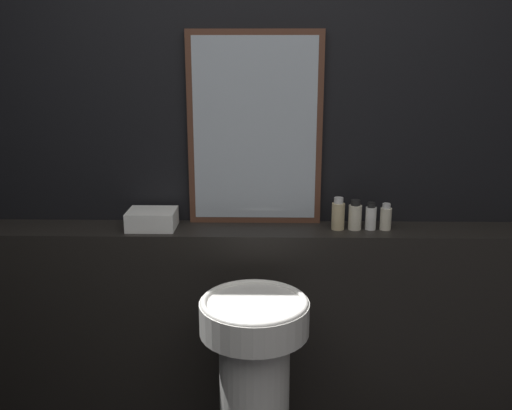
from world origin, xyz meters
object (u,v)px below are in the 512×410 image
shampoo_bottle (338,215)px  body_wash_bottle (386,217)px  pedestal_sink (254,387)px  conditioner_bottle (355,216)px  towel_stack (152,219)px  lotion_bottle (371,217)px  mirror (255,130)px

shampoo_bottle → body_wash_bottle: 0.20m
pedestal_sink → conditioner_bottle: (0.41, 0.43, 0.53)m
pedestal_sink → towel_stack: size_ratio=4.20×
lotion_bottle → towel_stack: bearing=180.0°
pedestal_sink → lotion_bottle: lotion_bottle is taller
mirror → shampoo_bottle: size_ratio=5.93×
conditioner_bottle → shampoo_bottle: bearing=-180.0°
body_wash_bottle → shampoo_bottle: bearing=-180.0°
mirror → lotion_bottle: 0.60m
shampoo_bottle → lotion_bottle: bearing=0.0°
pedestal_sink → body_wash_bottle: 0.87m
pedestal_sink → shampoo_bottle: bearing=52.0°
mirror → towel_stack: size_ratio=4.04×
towel_stack → body_wash_bottle: body_wash_bottle is taller
mirror → pedestal_sink: bearing=-89.1°
towel_stack → lotion_bottle: size_ratio=1.72×
mirror → body_wash_bottle: size_ratio=7.21×
body_wash_bottle → mirror: bearing=170.0°
towel_stack → shampoo_bottle: shampoo_bottle is taller
conditioner_bottle → lotion_bottle: conditioner_bottle is taller
towel_stack → mirror: bearing=12.6°
conditioner_bottle → pedestal_sink: bearing=-133.4°
towel_stack → conditioner_bottle: (0.85, 0.00, 0.02)m
mirror → towel_stack: (-0.43, -0.10, -0.36)m
towel_stack → conditioner_bottle: 0.85m
pedestal_sink → mirror: (-0.01, 0.53, 0.88)m
pedestal_sink → shampoo_bottle: (0.34, 0.43, 0.54)m
pedestal_sink → conditioner_bottle: size_ratio=6.65×
towel_stack → conditioner_bottle: size_ratio=1.59×
mirror → towel_stack: 0.57m
body_wash_bottle → towel_stack: bearing=180.0°
mirror → body_wash_bottle: mirror is taller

